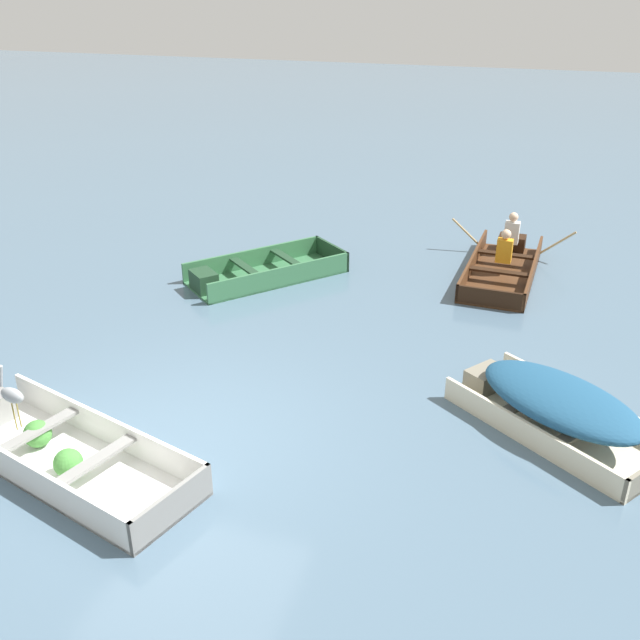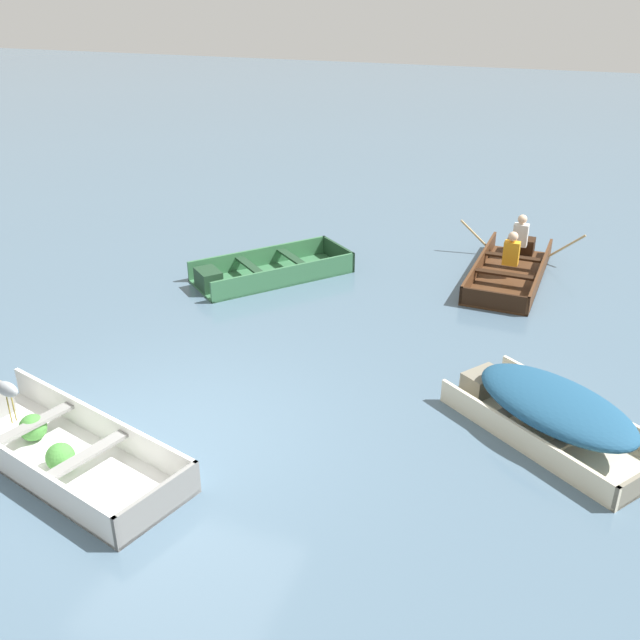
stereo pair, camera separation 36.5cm
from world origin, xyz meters
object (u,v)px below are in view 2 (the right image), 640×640
at_px(skiff_green_mid_moored, 266,272).
at_px(heron_on_dinghy, 6,387).
at_px(rowboat_dark_varnish_with_crew, 511,265).
at_px(skiff_cream_near_moored, 552,409).
at_px(dinghy_white_foreground, 52,445).

xyz_separation_m(skiff_green_mid_moored, heron_on_dinghy, (-0.59, -5.86, 0.74)).
relative_size(skiff_green_mid_moored, rowboat_dark_varnish_with_crew, 0.93).
height_order(skiff_cream_near_moored, rowboat_dark_varnish_with_crew, rowboat_dark_varnish_with_crew).
height_order(skiff_cream_near_moored, skiff_green_mid_moored, skiff_cream_near_moored).
xyz_separation_m(skiff_green_mid_moored, rowboat_dark_varnish_with_crew, (4.24, 1.75, 0.04)).
bearing_deg(skiff_green_mid_moored, dinghy_white_foreground, -91.32).
bearing_deg(skiff_green_mid_moored, skiff_cream_near_moored, -32.33).
relative_size(skiff_green_mid_moored, heron_on_dinghy, 3.50).
relative_size(dinghy_white_foreground, skiff_green_mid_moored, 1.20).
distance_m(dinghy_white_foreground, skiff_green_mid_moored, 5.81).
bearing_deg(skiff_cream_near_moored, skiff_green_mid_moored, 147.67).
bearing_deg(heron_on_dinghy, skiff_cream_near_moored, 23.20).
bearing_deg(heron_on_dinghy, dinghy_white_foreground, 6.04).
bearing_deg(heron_on_dinghy, rowboat_dark_varnish_with_crew, 57.62).
height_order(skiff_green_mid_moored, heron_on_dinghy, heron_on_dinghy).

